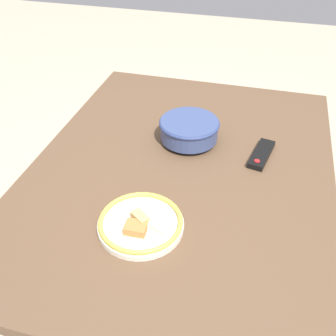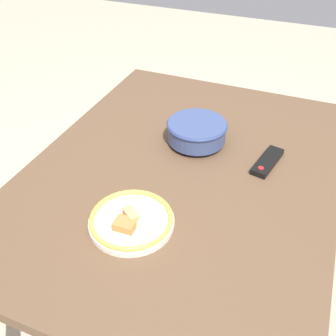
{
  "view_description": "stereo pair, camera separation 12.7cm",
  "coord_description": "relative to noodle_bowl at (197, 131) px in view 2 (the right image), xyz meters",
  "views": [
    {
      "loc": [
        1.04,
        0.23,
        1.53
      ],
      "look_at": [
        0.07,
        -0.03,
        0.75
      ],
      "focal_mm": 42.0,
      "sensor_mm": 36.0,
      "label": 1
    },
    {
      "loc": [
        1.0,
        0.35,
        1.53
      ],
      "look_at": [
        0.07,
        -0.03,
        0.75
      ],
      "focal_mm": 42.0,
      "sensor_mm": 36.0,
      "label": 2
    }
  ],
  "objects": [
    {
      "name": "noodle_bowl",
      "position": [
        0.0,
        0.0,
        0.0
      ],
      "size": [
        0.22,
        0.22,
        0.09
      ],
      "color": "#384775",
      "rests_on": "dining_table"
    },
    {
      "name": "dining_table",
      "position": [
        0.16,
        0.01,
        -0.12
      ],
      "size": [
        1.35,
        1.02,
        0.7
      ],
      "color": "brown",
      "rests_on": "ground_plane"
    },
    {
      "name": "tv_remote",
      "position": [
        0.03,
        0.27,
        -0.04
      ],
      "size": [
        0.18,
        0.09,
        0.02
      ],
      "rotation": [
        0.0,
        0.0,
        4.51
      ],
      "color": "black",
      "rests_on": "dining_table"
    },
    {
      "name": "food_plate",
      "position": [
        0.47,
        -0.04,
        -0.03
      ],
      "size": [
        0.25,
        0.25,
        0.05
      ],
      "color": "silver",
      "rests_on": "dining_table"
    },
    {
      "name": "ground_plane",
      "position": [
        0.16,
        0.01,
        -0.75
      ],
      "size": [
        8.0,
        8.0,
        0.0
      ],
      "primitive_type": "plane",
      "color": "#B7A88E"
    }
  ]
}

